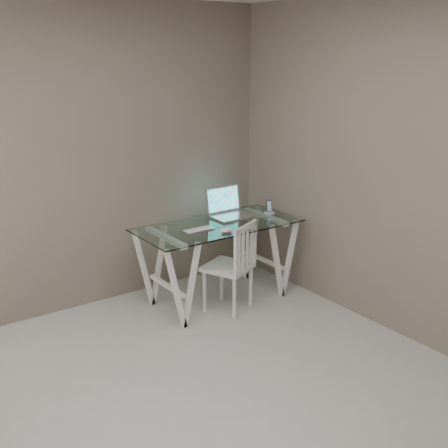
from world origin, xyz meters
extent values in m
plane|color=#ADAAA6|center=(0.00, 0.00, 0.00)|extent=(4.50, 4.50, 0.00)
cube|color=#706358|center=(0.00, 2.25, 1.35)|extent=(4.00, 0.02, 2.70)
cube|color=#706358|center=(2.00, 0.00, 1.35)|extent=(0.02, 4.50, 2.70)
cube|color=silver|center=(1.16, 1.61, 0.74)|extent=(1.50, 0.70, 0.01)
cube|color=white|center=(0.61, 1.61, 0.36)|extent=(0.24, 0.62, 0.72)
cube|color=white|center=(1.71, 1.61, 0.36)|extent=(0.24, 0.62, 0.72)
cube|color=silver|center=(1.12, 1.41, 0.41)|extent=(0.50, 0.50, 0.04)
cylinder|color=silver|center=(1.04, 1.20, 0.19)|extent=(0.03, 0.03, 0.39)
cylinder|color=silver|center=(1.32, 1.33, 0.19)|extent=(0.03, 0.03, 0.39)
cylinder|color=silver|center=(0.91, 1.48, 0.19)|extent=(0.03, 0.03, 0.39)
cylinder|color=silver|center=(1.19, 1.61, 0.19)|extent=(0.03, 0.03, 0.39)
cube|color=silver|center=(1.19, 1.25, 0.62)|extent=(0.36, 0.18, 0.42)
cube|color=silver|center=(1.40, 1.73, 0.75)|extent=(0.39, 0.27, 0.02)
cube|color=#19D899|center=(1.40, 1.88, 0.89)|extent=(0.39, 0.05, 0.26)
cube|color=silver|center=(0.91, 1.57, 0.75)|extent=(0.27, 0.12, 0.01)
ellipsoid|color=white|center=(1.08, 1.38, 0.76)|extent=(0.11, 0.07, 0.04)
cube|color=white|center=(1.77, 1.62, 0.75)|extent=(0.07, 0.07, 0.02)
cube|color=black|center=(1.77, 1.63, 0.82)|extent=(0.06, 0.03, 0.11)
camera|label=1|loc=(-1.63, -2.38, 2.23)|focal=45.00mm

